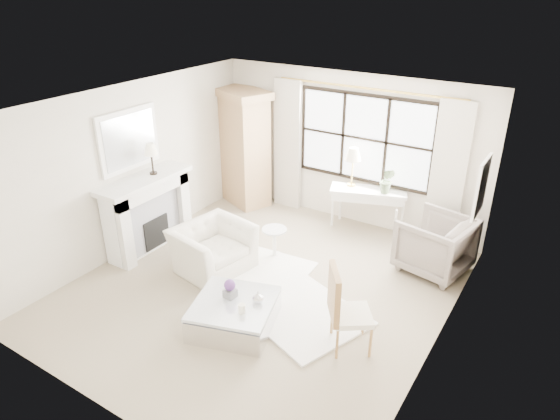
# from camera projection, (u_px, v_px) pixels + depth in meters

# --- Properties ---
(floor) EXTENTS (5.50, 5.50, 0.00)m
(floor) POSITION_uv_depth(u_px,v_px,m) (262.00, 288.00, 7.32)
(floor) COLOR tan
(floor) RESTS_ON ground
(ceiling) EXTENTS (5.50, 5.50, 0.00)m
(ceiling) POSITION_uv_depth(u_px,v_px,m) (259.00, 105.00, 6.16)
(ceiling) COLOR white
(ceiling) RESTS_ON ground
(wall_back) EXTENTS (5.00, 0.00, 5.00)m
(wall_back) POSITION_uv_depth(u_px,v_px,m) (348.00, 149.00, 8.83)
(wall_back) COLOR white
(wall_back) RESTS_ON ground
(wall_front) EXTENTS (5.00, 0.00, 5.00)m
(wall_front) POSITION_uv_depth(u_px,v_px,m) (94.00, 309.00, 4.65)
(wall_front) COLOR silver
(wall_front) RESTS_ON ground
(wall_left) EXTENTS (0.00, 5.50, 5.50)m
(wall_left) POSITION_uv_depth(u_px,v_px,m) (131.00, 169.00, 7.95)
(wall_left) COLOR beige
(wall_left) RESTS_ON ground
(wall_right) EXTENTS (0.00, 5.50, 5.50)m
(wall_right) POSITION_uv_depth(u_px,v_px,m) (446.00, 255.00, 5.53)
(wall_right) COLOR white
(wall_right) RESTS_ON ground
(window_pane) EXTENTS (2.40, 0.02, 1.50)m
(window_pane) POSITION_uv_depth(u_px,v_px,m) (364.00, 139.00, 8.57)
(window_pane) COLOR silver
(window_pane) RESTS_ON wall_back
(window_frame) EXTENTS (2.50, 0.04, 1.50)m
(window_frame) POSITION_uv_depth(u_px,v_px,m) (364.00, 139.00, 8.56)
(window_frame) COLOR black
(window_frame) RESTS_ON wall_back
(curtain_rod) EXTENTS (3.30, 0.04, 0.04)m
(curtain_rod) POSITION_uv_depth(u_px,v_px,m) (367.00, 88.00, 8.15)
(curtain_rod) COLOR #B08D3D
(curtain_rod) RESTS_ON wall_back
(curtain_left) EXTENTS (0.55, 0.10, 2.47)m
(curtain_left) POSITION_uv_depth(u_px,v_px,m) (288.00, 145.00, 9.39)
(curtain_left) COLOR beige
(curtain_left) RESTS_ON ground
(curtain_right) EXTENTS (0.55, 0.10, 2.47)m
(curtain_right) POSITION_uv_depth(u_px,v_px,m) (448.00, 177.00, 7.94)
(curtain_right) COLOR beige
(curtain_right) RESTS_ON ground
(fireplace) EXTENTS (0.58, 1.66, 1.26)m
(fireplace) POSITION_uv_depth(u_px,v_px,m) (147.00, 212.00, 8.14)
(fireplace) COLOR white
(fireplace) RESTS_ON ground
(mirror_frame) EXTENTS (0.05, 1.15, 0.95)m
(mirror_frame) POSITION_uv_depth(u_px,v_px,m) (129.00, 140.00, 7.72)
(mirror_frame) COLOR white
(mirror_frame) RESTS_ON wall_left
(mirror_glass) EXTENTS (0.02, 1.00, 0.80)m
(mirror_glass) POSITION_uv_depth(u_px,v_px,m) (130.00, 140.00, 7.71)
(mirror_glass) COLOR silver
(mirror_glass) RESTS_ON wall_left
(art_frame) EXTENTS (0.04, 0.62, 0.82)m
(art_frame) POSITION_uv_depth(u_px,v_px,m) (481.00, 187.00, 6.75)
(art_frame) COLOR white
(art_frame) RESTS_ON wall_right
(art_canvas) EXTENTS (0.01, 0.52, 0.72)m
(art_canvas) POSITION_uv_depth(u_px,v_px,m) (480.00, 187.00, 6.76)
(art_canvas) COLOR beige
(art_canvas) RESTS_ON wall_right
(mantel_lamp) EXTENTS (0.22, 0.22, 0.51)m
(mantel_lamp) POSITION_uv_depth(u_px,v_px,m) (151.00, 151.00, 7.83)
(mantel_lamp) COLOR black
(mantel_lamp) RESTS_ON fireplace
(armoire) EXTENTS (1.30, 1.07, 2.24)m
(armoire) POSITION_uv_depth(u_px,v_px,m) (244.00, 147.00, 9.61)
(armoire) COLOR tan
(armoire) RESTS_ON floor
(console_table) EXTENTS (1.38, 0.87, 0.80)m
(console_table) POSITION_uv_depth(u_px,v_px,m) (367.00, 210.00, 8.78)
(console_table) COLOR white
(console_table) RESTS_ON floor
(console_lamp) EXTENTS (0.28, 0.28, 0.69)m
(console_lamp) POSITION_uv_depth(u_px,v_px,m) (353.00, 155.00, 8.51)
(console_lamp) COLOR #B2923E
(console_lamp) RESTS_ON console_table
(orchid_plant) EXTENTS (0.27, 0.22, 0.45)m
(orchid_plant) POSITION_uv_depth(u_px,v_px,m) (387.00, 181.00, 8.35)
(orchid_plant) COLOR #5A724C
(orchid_plant) RESTS_ON console_table
(side_table) EXTENTS (0.40, 0.40, 0.51)m
(side_table) POSITION_uv_depth(u_px,v_px,m) (274.00, 239.00, 7.98)
(side_table) COLOR white
(side_table) RESTS_ON floor
(rug_left) EXTENTS (1.85, 1.37, 0.03)m
(rug_left) POSITION_uv_depth(u_px,v_px,m) (251.00, 268.00, 7.78)
(rug_left) COLOR white
(rug_left) RESTS_ON floor
(rug_right) EXTENTS (2.08, 1.82, 0.03)m
(rug_right) POSITION_uv_depth(u_px,v_px,m) (298.00, 310.00, 6.80)
(rug_right) COLOR white
(rug_right) RESTS_ON floor
(club_armchair) EXTENTS (1.15, 1.26, 0.72)m
(club_armchair) POSITION_uv_depth(u_px,v_px,m) (213.00, 248.00, 7.65)
(club_armchair) COLOR silver
(club_armchair) RESTS_ON floor
(wingback_chair) EXTENTS (1.15, 1.13, 0.89)m
(wingback_chair) POSITION_uv_depth(u_px,v_px,m) (435.00, 244.00, 7.58)
(wingback_chair) COLOR gray
(wingback_chair) RESTS_ON floor
(french_chair) EXTENTS (0.67, 0.67, 1.08)m
(french_chair) POSITION_uv_depth(u_px,v_px,m) (349.00, 325.00, 6.06)
(french_chair) COLOR #B1824A
(french_chair) RESTS_ON floor
(coffee_table) EXTENTS (1.25, 1.25, 0.38)m
(coffee_table) POSITION_uv_depth(u_px,v_px,m) (234.00, 314.00, 6.45)
(coffee_table) COLOR silver
(coffee_table) RESTS_ON floor
(planter_box) EXTENTS (0.16, 0.16, 0.11)m
(planter_box) POSITION_uv_depth(u_px,v_px,m) (230.00, 293.00, 6.45)
(planter_box) COLOR slate
(planter_box) RESTS_ON coffee_table
(planter_flowers) EXTENTS (0.15, 0.15, 0.15)m
(planter_flowers) POSITION_uv_depth(u_px,v_px,m) (230.00, 285.00, 6.39)
(planter_flowers) COLOR #5B317B
(planter_flowers) RESTS_ON planter_box
(pillar_candle) EXTENTS (0.09, 0.09, 0.12)m
(pillar_candle) POSITION_uv_depth(u_px,v_px,m) (242.00, 309.00, 6.15)
(pillar_candle) COLOR white
(pillar_candle) RESTS_ON coffee_table
(coffee_vase) EXTENTS (0.19, 0.19, 0.15)m
(coffee_vase) POSITION_uv_depth(u_px,v_px,m) (258.00, 297.00, 6.33)
(coffee_vase) COLOR silver
(coffee_vase) RESTS_ON coffee_table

